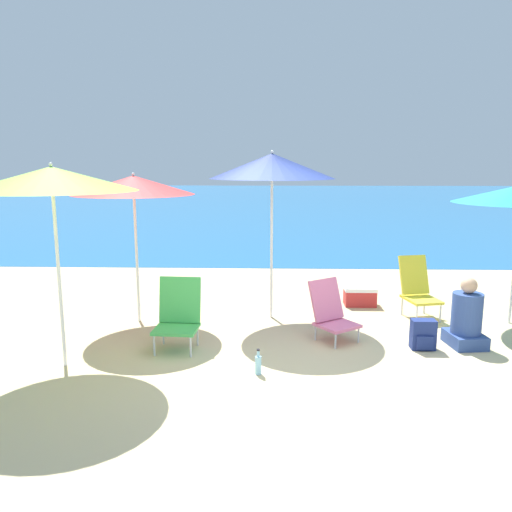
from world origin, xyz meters
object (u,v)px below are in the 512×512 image
Objects in this scene: beach_chair_pink at (331,311)px; beach_umbrella_lime at (52,179)px; beach_chair_green at (178,313)px; water_bottle at (258,364)px; cooler_box at (360,296)px; beach_umbrella_navy at (272,166)px; backpack_navy at (423,335)px; beach_umbrella_red at (134,185)px; beach_chair_yellow at (417,287)px; person_seated_near at (466,319)px.

beach_umbrella_lime is at bearing 161.54° from beach_chair_pink.
beach_chair_green is 1.90m from beach_chair_pink.
water_bottle is 0.56× the size of cooler_box.
beach_umbrella_navy is at bearing -154.47° from cooler_box.
backpack_navy is 1.31× the size of water_bottle.
beach_chair_pink is at bearing -14.06° from beach_umbrella_red.
beach_chair_pink is 1.69m from beach_chair_yellow.
beach_umbrella_red is at bearing 130.37° from beach_chair_green.
water_bottle is at bearing -4.52° from beach_umbrella_lime.
water_bottle is at bearing -157.90° from backpack_navy.
beach_chair_pink is 1.44m from water_bottle.
beach_chair_green is 3.05× the size of water_bottle.
beach_umbrella_lime reaches higher than cooler_box.
backpack_navy is (1.06, -0.32, -0.18)m from beach_chair_pink.
person_seated_near is (2.36, -1.07, -1.81)m from beach_umbrella_navy.
person_seated_near reaches higher than water_bottle.
beach_chair_green is 0.99× the size of person_seated_near.
person_seated_near reaches higher than beach_chair_pink.
beach_chair_green is 3.14m from cooler_box.
backpack_navy is (-0.55, -0.13, -0.16)m from person_seated_near.
cooler_box is at bearing 131.36° from beach_chair_yellow.
backpack_navy is (4.08, 0.62, -1.85)m from beach_umbrella_lime.
beach_umbrella_lime is 2.94× the size of beach_chair_pink.
cooler_box is (0.63, 1.54, -0.21)m from beach_chair_pink.
beach_umbrella_navy is at bearing 51.41° from beach_chair_green.
beach_chair_pink is at bearing -155.61° from beach_chair_yellow.
beach_chair_yellow is at bearing -36.30° from cooler_box.
beach_umbrella_lime reaches higher than beach_chair_green.
beach_chair_yellow is 1.23m from person_seated_near.
beach_umbrella_red is 3.10m from beach_chair_pink.
beach_chair_yellow is at bearing 43.38° from water_bottle.
backpack_navy reaches higher than cooler_box.
beach_umbrella_navy is 2.13m from beach_chair_pink.
beach_umbrella_red is at bearing 172.81° from beach_chair_yellow.
beach_umbrella_red is at bearing 130.20° from beach_chair_pink.
beach_umbrella_navy is 2.78× the size of person_seated_near.
beach_umbrella_navy is 2.81× the size of beach_chair_green.
beach_chair_green is at bearing 27.21° from beach_umbrella_lime.
beach_chair_pink is at bearing -49.57° from beach_umbrella_navy.
beach_chair_green reaches higher than backpack_navy.
cooler_box is (3.65, 2.48, -1.88)m from beach_umbrella_lime.
cooler_box is (-0.72, 0.53, -0.28)m from beach_chair_yellow.
beach_umbrella_lime is 3.57m from beach_chair_pink.
beach_umbrella_navy reaches higher than cooler_box.
beach_chair_yellow is (1.36, 1.01, 0.07)m from beach_chair_pink.
water_bottle is (-0.13, -1.99, -2.04)m from beach_umbrella_navy.
beach_umbrella_navy is 3.16× the size of beach_chair_pink.
beach_umbrella_navy reaches higher than water_bottle.
beach_umbrella_red is 5.73× the size of backpack_navy.
water_bottle is at bearing -164.41° from beach_chair_pink.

